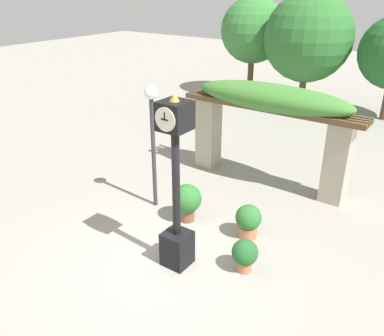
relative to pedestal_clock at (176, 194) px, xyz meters
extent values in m
plane|color=gray|center=(-0.23, -0.25, -1.55)|extent=(60.00, 60.00, 0.00)
cube|color=black|center=(0.00, 0.00, -1.20)|extent=(0.50, 0.50, 0.71)
cylinder|color=black|center=(0.00, 0.00, 0.18)|extent=(0.15, 0.15, 2.05)
cylinder|color=gold|center=(0.00, 0.00, 1.22)|extent=(0.24, 0.24, 0.04)
cube|color=black|center=(0.00, 0.00, 1.50)|extent=(0.50, 0.50, 0.50)
cylinder|color=beige|center=(0.00, -0.26, 1.50)|extent=(0.41, 0.02, 0.41)
cylinder|color=beige|center=(0.00, 0.26, 1.50)|extent=(0.41, 0.02, 0.41)
cube|color=black|center=(0.00, -0.27, 1.50)|extent=(0.14, 0.01, 0.02)
cube|color=black|center=(0.00, -0.27, 1.56)|extent=(0.02, 0.01, 0.13)
cone|color=gold|center=(0.00, 0.00, 1.82)|extent=(0.18, 0.18, 0.14)
cube|color=#A89E89|center=(-2.13, 4.34, -0.52)|extent=(0.57, 0.57, 2.07)
cube|color=#A89E89|center=(1.66, 4.34, -0.52)|extent=(0.57, 0.57, 2.07)
cube|color=brown|center=(-0.23, 4.06, 0.59)|extent=(4.96, 0.11, 0.14)
cube|color=brown|center=(-0.23, 4.25, 0.59)|extent=(4.96, 0.11, 0.14)
cube|color=brown|center=(-0.23, 4.44, 0.59)|extent=(4.96, 0.11, 0.14)
cube|color=brown|center=(-0.23, 4.63, 0.59)|extent=(4.96, 0.11, 0.14)
ellipsoid|color=#427F33|center=(-0.23, 4.34, 0.83)|extent=(4.29, 1.17, 0.70)
cylinder|color=#B26B4C|center=(1.18, 0.57, -1.44)|extent=(0.30, 0.30, 0.22)
sphere|color=#235B28|center=(1.18, 0.57, -1.14)|extent=(0.51, 0.51, 0.51)
cylinder|color=brown|center=(-0.79, 1.41, -1.40)|extent=(0.35, 0.35, 0.31)
sphere|color=#2D6B2D|center=(-0.79, 1.41, -0.99)|extent=(0.68, 0.68, 0.68)
cylinder|color=#B26B4C|center=(0.68, 1.64, -1.42)|extent=(0.41, 0.41, 0.26)
sphere|color=#2D6B2D|center=(0.68, 1.64, -1.08)|extent=(0.57, 0.57, 0.57)
cylinder|color=#333338|center=(-1.85, 1.53, -0.20)|extent=(0.10, 0.10, 2.70)
sphere|color=white|center=(-1.85, 1.53, 1.31)|extent=(0.33, 0.33, 0.33)
cylinder|color=brown|center=(-5.11, 12.59, -0.56)|extent=(0.28, 0.28, 1.99)
sphere|color=#387A38|center=(-5.11, 12.59, 1.48)|extent=(3.00, 3.00, 3.00)
cylinder|color=brown|center=(-2.21, 11.94, -0.70)|extent=(0.28, 0.28, 1.70)
sphere|color=#2D6B2D|center=(-2.21, 11.94, 1.43)|extent=(3.67, 3.67, 3.67)
camera|label=1|loc=(4.03, -5.17, 3.54)|focal=38.00mm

